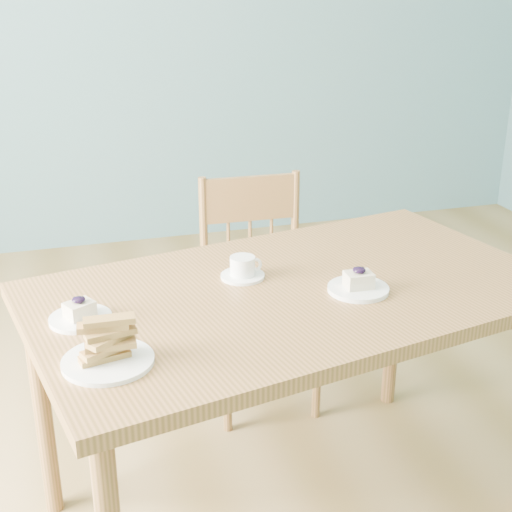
{
  "coord_description": "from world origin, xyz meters",
  "views": [
    {
      "loc": [
        -0.55,
        -1.68,
        1.55
      ],
      "look_at": [
        -0.04,
        0.03,
        0.83
      ],
      "focal_mm": 50.0,
      "sensor_mm": 36.0,
      "label": 1
    }
  ],
  "objects_px": {
    "dining_table": "(294,312)",
    "biscotti_plate": "(107,349)",
    "dining_chair": "(259,293)",
    "cheesecake_plate_near": "(358,285)",
    "cheesecake_plate_far": "(80,315)",
    "coffee_cup": "(243,269)"
  },
  "relations": [
    {
      "from": "dining_chair",
      "to": "biscotti_plate",
      "type": "xyz_separation_m",
      "value": [
        -0.62,
        -0.91,
        0.35
      ]
    },
    {
      "from": "cheesecake_plate_near",
      "to": "coffee_cup",
      "type": "distance_m",
      "value": 0.32
    },
    {
      "from": "dining_chair",
      "to": "cheesecake_plate_far",
      "type": "distance_m",
      "value": 1.01
    },
    {
      "from": "dining_chair",
      "to": "cheesecake_plate_near",
      "type": "height_order",
      "value": "dining_chair"
    },
    {
      "from": "cheesecake_plate_near",
      "to": "dining_table",
      "type": "bearing_deg",
      "value": 154.8
    },
    {
      "from": "biscotti_plate",
      "to": "cheesecake_plate_far",
      "type": "bearing_deg",
      "value": 100.99
    },
    {
      "from": "dining_chair",
      "to": "coffee_cup",
      "type": "relative_size",
      "value": 6.97
    },
    {
      "from": "cheesecake_plate_far",
      "to": "coffee_cup",
      "type": "xyz_separation_m",
      "value": [
        0.45,
        0.14,
        0.01
      ]
    },
    {
      "from": "dining_table",
      "to": "biscotti_plate",
      "type": "height_order",
      "value": "biscotti_plate"
    },
    {
      "from": "coffee_cup",
      "to": "dining_chair",
      "type": "bearing_deg",
      "value": 73.1
    },
    {
      "from": "cheesecake_plate_near",
      "to": "biscotti_plate",
      "type": "bearing_deg",
      "value": -164.23
    },
    {
      "from": "cheesecake_plate_near",
      "to": "coffee_cup",
      "type": "height_order",
      "value": "cheesecake_plate_near"
    },
    {
      "from": "biscotti_plate",
      "to": "dining_chair",
      "type": "bearing_deg",
      "value": 55.74
    },
    {
      "from": "dining_table",
      "to": "cheesecake_plate_near",
      "type": "relative_size",
      "value": 9.34
    },
    {
      "from": "cheesecake_plate_near",
      "to": "coffee_cup",
      "type": "xyz_separation_m",
      "value": [
        -0.27,
        0.18,
        0.01
      ]
    },
    {
      "from": "dining_table",
      "to": "cheesecake_plate_near",
      "type": "distance_m",
      "value": 0.2
    },
    {
      "from": "cheesecake_plate_far",
      "to": "biscotti_plate",
      "type": "height_order",
      "value": "biscotti_plate"
    },
    {
      "from": "dining_chair",
      "to": "biscotti_plate",
      "type": "bearing_deg",
      "value": -122.39
    },
    {
      "from": "dining_table",
      "to": "coffee_cup",
      "type": "xyz_separation_m",
      "value": [
        -0.11,
        0.1,
        0.1
      ]
    },
    {
      "from": "dining_table",
      "to": "coffee_cup",
      "type": "height_order",
      "value": "coffee_cup"
    },
    {
      "from": "dining_chair",
      "to": "coffee_cup",
      "type": "height_order",
      "value": "dining_chair"
    },
    {
      "from": "dining_chair",
      "to": "cheesecake_plate_far",
      "type": "relative_size",
      "value": 5.63
    }
  ]
}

